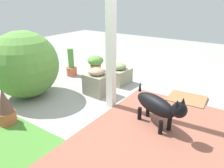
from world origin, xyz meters
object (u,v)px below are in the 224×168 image
terracotta_pot_spiky (5,108)px  stone_planter_nearest (118,74)px  dog (158,106)px  doormat (187,99)px  round_shrub (25,65)px  terracotta_pot_broad (96,64)px  porch_pillar (111,33)px  stone_planter_near (97,82)px  terracotta_pot_tall (71,66)px

terracotta_pot_spiky → stone_planter_nearest: bearing=-101.9°
dog → doormat: bearing=-95.0°
round_shrub → terracotta_pot_broad: 1.49m
dog → porch_pillar: bearing=-11.3°
terracotta_pot_spiky → dog: size_ratio=0.64×
round_shrub → dog: 2.19m
stone_planter_near → terracotta_pot_tall: bearing=-23.4°
terracotta_pot_tall → dog: size_ratio=0.76×
terracotta_pot_spiky → terracotta_pot_tall: 1.93m
stone_planter_nearest → round_shrub: 1.65m
terracotta_pot_tall → stone_planter_nearest: bearing=-170.1°
terracotta_pot_spiky → dog: dog is taller
stone_planter_nearest → terracotta_pot_broad: terracotta_pot_broad is taller
stone_planter_nearest → doormat: stone_planter_nearest is taller
stone_planter_nearest → round_shrub: bearing=54.4°
terracotta_pot_broad → porch_pillar: bearing=137.6°
stone_planter_nearest → terracotta_pot_tall: terracotta_pot_tall is taller
porch_pillar → stone_planter_nearest: porch_pillar is taller
porch_pillar → terracotta_pot_tall: size_ratio=3.81×
terracotta_pot_tall → dog: 2.41m
terracotta_pot_spiky → porch_pillar: bearing=-125.7°
terracotta_pot_tall → dog: terracotta_pot_tall is taller
terracotta_pot_broad → terracotta_pot_tall: size_ratio=0.73×
stone_planter_nearest → round_shrub: (0.94, 1.31, 0.36)m
stone_planter_near → terracotta_pot_tall: terracotta_pot_tall is taller
dog → doormat: dog is taller
stone_planter_near → doormat: (-1.33, -0.63, -0.20)m
terracotta_pot_broad → stone_planter_near: bearing=129.7°
round_shrub → dog: round_shrub is taller
round_shrub → terracotta_pot_broad: bearing=-101.5°
porch_pillar → terracotta_pot_spiky: (0.83, 1.16, -0.86)m
stone_planter_nearest → terracotta_pot_tall: bearing=9.9°
stone_planter_near → doormat: size_ratio=0.81×
terracotta_pot_broad → terracotta_pot_spiky: terracotta_pot_spiky is taller
porch_pillar → doormat: bearing=-136.4°
round_shrub → doormat: 2.65m
porch_pillar → doormat: 1.64m
stone_planter_nearest → terracotta_pot_spiky: bearing=78.1°
stone_planter_nearest → porch_pillar: bearing=116.1°
round_shrub → porch_pillar: bearing=-161.0°
porch_pillar → terracotta_pot_spiky: porch_pillar is taller
round_shrub → doormat: size_ratio=1.87×
stone_planter_near → terracotta_pot_tall: (1.02, -0.44, -0.01)m
terracotta_pot_tall → doormat: (-2.35, -0.19, -0.19)m
round_shrub → terracotta_pot_broad: (-0.29, -1.43, -0.29)m
stone_planter_nearest → stone_planter_near: stone_planter_near is taller
terracotta_pot_broad → doormat: 1.97m
stone_planter_near → dog: size_ratio=0.61×
terracotta_pot_broad → dog: dog is taller
stone_planter_nearest → terracotta_pot_spiky: size_ratio=0.93×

